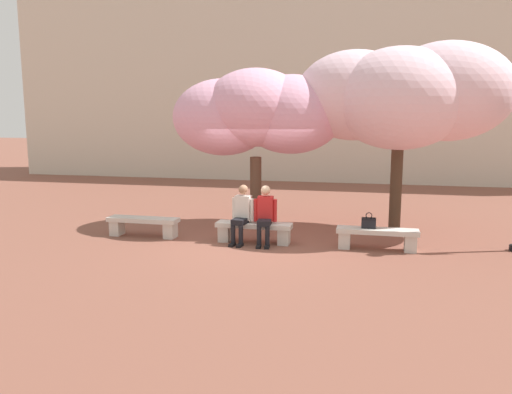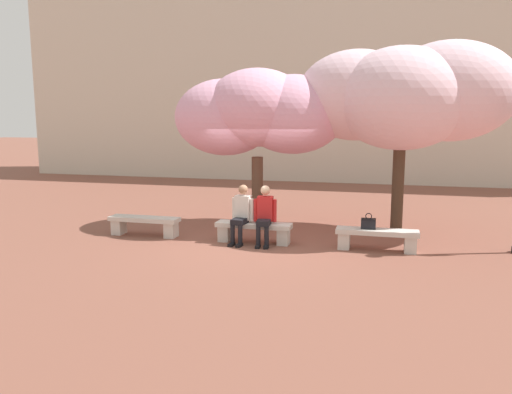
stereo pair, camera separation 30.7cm
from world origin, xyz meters
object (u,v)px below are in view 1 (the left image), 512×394
object	(u,v)px
stone_bench_center	(377,236)
person_seated_left	(242,212)
stone_bench_near_west	(254,229)
person_seated_right	(265,213)
handbag	(369,222)
cherry_tree_secondary	(401,96)
stone_bench_west_end	(143,224)
cherry_tree_main	(257,113)

from	to	relation	value
stone_bench_center	person_seated_left	xyz separation A→B (m)	(-2.93, -0.05, 0.40)
stone_bench_near_west	person_seated_right	bearing A→B (deg)	-11.56
handbag	cherry_tree_secondary	xyz separation A→B (m)	(0.64, 1.76, 2.68)
person_seated_right	cherry_tree_secondary	bearing A→B (deg)	32.66
cherry_tree_secondary	person_seated_left	bearing A→B (deg)	-151.55
stone_bench_near_west	cherry_tree_secondary	world-z (taller)	cherry_tree_secondary
stone_bench_center	handbag	xyz separation A→B (m)	(-0.18, 0.02, 0.28)
cherry_tree_secondary	person_seated_right	bearing A→B (deg)	-147.34
stone_bench_west_end	stone_bench_near_west	xyz separation A→B (m)	(2.67, 0.00, 0.00)
stone_bench_west_end	stone_bench_near_west	distance (m)	2.67
person_seated_right	cherry_tree_main	bearing A→B (deg)	108.01
stone_bench_center	person_seated_left	size ratio (longest dim) A/B	1.31
stone_bench_near_west	handbag	distance (m)	2.50
stone_bench_center	stone_bench_near_west	bearing A→B (deg)	180.00
stone_bench_near_west	stone_bench_west_end	bearing A→B (deg)	180.00
cherry_tree_main	cherry_tree_secondary	size ratio (longest dim) A/B	0.85
stone_bench_west_end	cherry_tree_secondary	distance (m)	6.74
stone_bench_near_west	handbag	size ratio (longest dim) A/B	5.00
stone_bench_center	person_seated_left	bearing A→B (deg)	-178.96
person_seated_left	handbag	distance (m)	2.75
person_seated_left	person_seated_right	bearing A→B (deg)	-0.02
stone_bench_near_west	cherry_tree_main	bearing A→B (deg)	100.18
stone_bench_near_west	stone_bench_center	size ratio (longest dim) A/B	1.00
stone_bench_west_end	cherry_tree_main	xyz separation A→B (m)	(2.37, 1.67, 2.56)
stone_bench_west_end	stone_bench_center	distance (m)	5.33
handbag	cherry_tree_main	size ratio (longest dim) A/B	0.08
person_seated_left	cherry_tree_secondary	world-z (taller)	cherry_tree_secondary
person_seated_left	cherry_tree_main	bearing A→B (deg)	91.24
person_seated_right	person_seated_left	bearing A→B (deg)	179.98
stone_bench_near_west	handbag	world-z (taller)	handbag
cherry_tree_main	person_seated_left	bearing A→B (deg)	-88.76
person_seated_left	cherry_tree_main	size ratio (longest dim) A/B	0.30
person_seated_right	stone_bench_west_end	bearing A→B (deg)	178.96
handbag	cherry_tree_main	xyz separation A→B (m)	(-2.78, 1.65, 2.28)
stone_bench_near_west	handbag	xyz separation A→B (m)	(2.48, 0.02, 0.28)
stone_bench_west_end	handbag	world-z (taller)	handbag
stone_bench_near_west	cherry_tree_secondary	distance (m)	4.66
stone_bench_near_west	person_seated_right	xyz separation A→B (m)	(0.26, -0.05, 0.40)
cherry_tree_secondary	stone_bench_near_west	bearing A→B (deg)	-150.30
person_seated_right	cherry_tree_secondary	world-z (taller)	cherry_tree_secondary
cherry_tree_secondary	handbag	bearing A→B (deg)	-110.01
stone_bench_near_west	stone_bench_center	distance (m)	2.67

